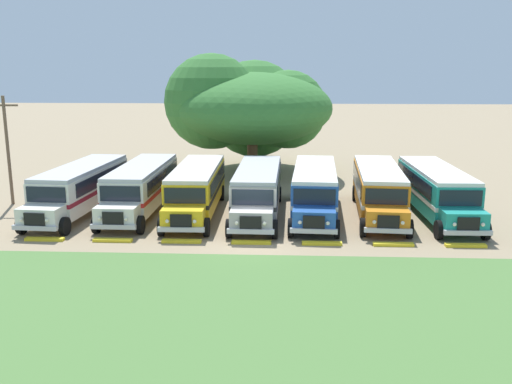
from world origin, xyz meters
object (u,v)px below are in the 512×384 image
Objects in this scene: parked_bus_slot_1 at (141,186)px; parked_bus_slot_3 at (258,189)px; parked_bus_slot_0 at (81,186)px; parked_bus_slot_4 at (315,188)px; parked_bus_slot_5 at (378,188)px; utility_pole at (8,147)px; parked_bus_slot_2 at (196,187)px; parked_bus_slot_6 at (436,189)px; broad_shade_tree at (250,107)px.

parked_bus_slot_3 is at bearing 86.92° from parked_bus_slot_1.
parked_bus_slot_4 is at bearing 94.63° from parked_bus_slot_0.
utility_pole reaches higher than parked_bus_slot_5.
parked_bus_slot_1 is at bearing -95.72° from parked_bus_slot_2.
utility_pole is at bearing -91.19° from parked_bus_slot_4.
parked_bus_slot_5 is (3.85, 0.25, 0.00)m from parked_bus_slot_4.
parked_bus_slot_5 is at bearing -93.88° from parked_bus_slot_6.
parked_bus_slot_3 is 10.67m from parked_bus_slot_6.
parked_bus_slot_2 is 1.00× the size of parked_bus_slot_6.
parked_bus_slot_3 is at bearing -82.18° from parked_bus_slot_5.
parked_bus_slot_2 is at bearing 85.75° from parked_bus_slot_1.
parked_bus_slot_2 is 0.99× the size of parked_bus_slot_5.
parked_bus_slot_3 is 0.99× the size of parked_bus_slot_4.
parked_bus_slot_3 is at bearing -82.92° from parked_bus_slot_4.
utility_pole reaches higher than parked_bus_slot_6.
parked_bus_slot_0 and parked_bus_slot_2 have the same top height.
parked_bus_slot_3 and parked_bus_slot_6 have the same top height.
parked_bus_slot_2 is at bearing -100.11° from broad_shade_tree.
parked_bus_slot_2 and parked_bus_slot_5 have the same top height.
parked_bus_slot_0 is 7.10m from parked_bus_slot_2.
parked_bus_slot_6 is (17.85, -0.18, 0.00)m from parked_bus_slot_1.
parked_bus_slot_5 is at bearing 90.71° from parked_bus_slot_1.
parked_bus_slot_4 is (3.41, 0.22, 0.00)m from parked_bus_slot_3.
parked_bus_slot_4 is at bearing 94.78° from parked_bus_slot_3.
parked_bus_slot_4 and parked_bus_slot_5 have the same top height.
parked_bus_slot_6 is (7.25, 0.08, 0.00)m from parked_bus_slot_4.
parked_bus_slot_1 and parked_bus_slot_6 have the same top height.
parked_bus_slot_2 is 14.45m from broad_shade_tree.
utility_pole is (-14.74, -12.13, -1.71)m from broad_shade_tree.
broad_shade_tree reaches higher than parked_bus_slot_2.
parked_bus_slot_3 and parked_bus_slot_4 have the same top height.
parked_bus_slot_3 is at bearing -89.43° from parked_bus_slot_6.
parked_bus_slot_0 is at bearing -84.60° from parked_bus_slot_5.
parked_bus_slot_4 is 14.96m from broad_shade_tree.
parked_bus_slot_2 is at bearing -86.31° from parked_bus_slot_4.
parked_bus_slot_0 and parked_bus_slot_5 have the same top height.
broad_shade_tree reaches higher than parked_bus_slot_0.
parked_bus_slot_0 is 21.50m from parked_bus_slot_6.
parked_bus_slot_5 is 1.01× the size of parked_bus_slot_6.
parked_bus_slot_3 is at bearing 93.65° from parked_bus_slot_0.
parked_bus_slot_1 and parked_bus_slot_4 have the same top height.
broad_shade_tree is at bearing 149.35° from parked_bus_slot_0.
parked_bus_slot_5 is 1.57× the size of utility_pole.
broad_shade_tree is at bearing 156.99° from parked_bus_slot_1.
parked_bus_slot_2 is 0.73× the size of broad_shade_tree.
parked_bus_slot_0 and parked_bus_slot_4 have the same top height.
parked_bus_slot_1 is 1.56× the size of utility_pole.
parked_bus_slot_0 is 3.67m from parked_bus_slot_1.
parked_bus_slot_4 is at bearing -71.01° from broad_shade_tree.
parked_bus_slot_4 is at bearing -4.51° from utility_pole.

